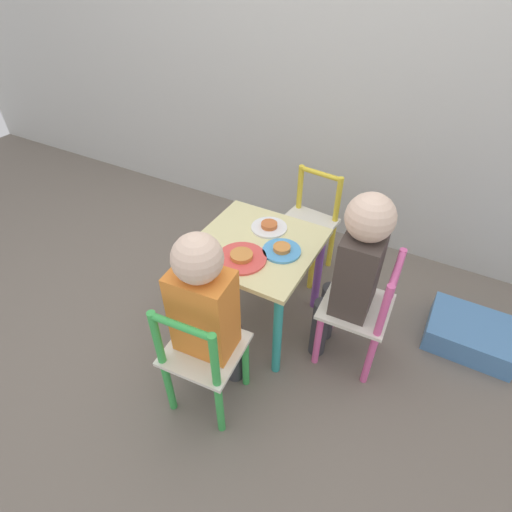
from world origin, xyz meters
TOP-DOWN VIEW (x-y plane):
  - ground_plane at (0.00, 0.00)m, footprint 6.00×6.00m
  - kids_table at (0.00, 0.00)m, footprint 0.48×0.48m
  - chair_green at (0.04, -0.46)m, footprint 0.28×0.28m
  - chair_pink at (0.46, 0.02)m, footprint 0.27×0.27m
  - chair_yellow at (0.05, 0.46)m, footprint 0.29×0.29m
  - child_front at (0.03, -0.40)m, footprint 0.21×0.22m
  - child_right at (0.40, 0.02)m, footprint 0.22×0.21m
  - plate_front at (-0.00, -0.12)m, footprint 0.19×0.19m
  - plate_right at (0.12, 0.00)m, footprint 0.15×0.15m
  - plate_back at (0.00, 0.12)m, footprint 0.15×0.15m
  - storage_bin at (0.90, 0.33)m, footprint 0.36×0.28m

SIDE VIEW (x-z plane):
  - ground_plane at x=0.00m, z-range 0.00..0.00m
  - storage_bin at x=0.90m, z-range 0.00..0.12m
  - chair_green at x=0.04m, z-range 0.00..0.54m
  - chair_pink at x=0.46m, z-range 0.00..0.54m
  - chair_yellow at x=0.05m, z-range 0.00..0.54m
  - kids_table at x=0.00m, z-range 0.14..0.60m
  - plate_back at x=0.00m, z-range 0.45..0.48m
  - plate_front at x=0.00m, z-range 0.45..0.48m
  - plate_right at x=0.12m, z-range 0.45..0.48m
  - child_front at x=0.03m, z-range 0.08..0.85m
  - child_right at x=0.40m, z-range 0.09..0.87m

